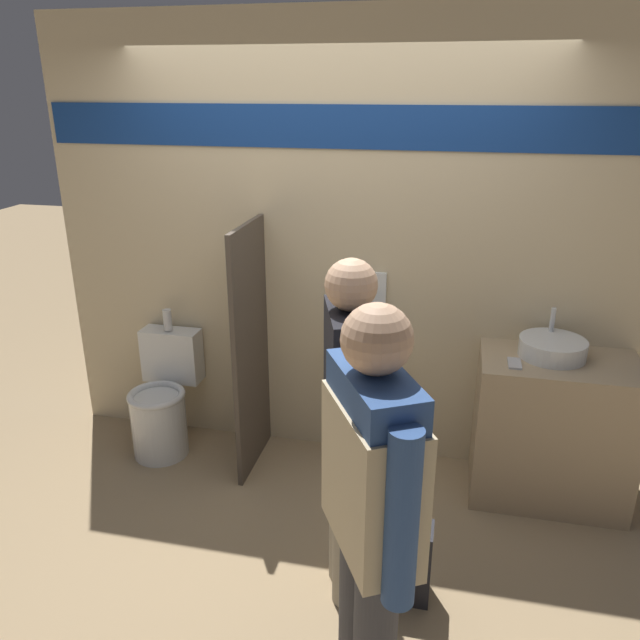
% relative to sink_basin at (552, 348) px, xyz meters
% --- Properties ---
extents(ground_plane, '(16.00, 16.00, 0.00)m').
position_rel_sink_basin_xyz_m(ground_plane, '(-1.28, -0.36, -0.92)').
color(ground_plane, '#997F5B').
extents(display_wall, '(3.63, 0.07, 2.70)m').
position_rel_sink_basin_xyz_m(display_wall, '(-1.28, 0.24, 0.44)').
color(display_wall, beige).
rests_on(display_wall, ground_plane).
extents(sink_counter, '(0.86, 0.52, 0.87)m').
position_rel_sink_basin_xyz_m(sink_counter, '(0.05, -0.05, -0.49)').
color(sink_counter, tan).
rests_on(sink_counter, ground_plane).
extents(sink_basin, '(0.37, 0.37, 0.24)m').
position_rel_sink_basin_xyz_m(sink_basin, '(0.00, 0.00, 0.00)').
color(sink_basin, silver).
rests_on(sink_basin, sink_counter).
extents(cell_phone, '(0.07, 0.14, 0.01)m').
position_rel_sink_basin_xyz_m(cell_phone, '(-0.21, -0.16, -0.05)').
color(cell_phone, '#B7B7BC').
rests_on(cell_phone, sink_counter).
extents(divider_near_counter, '(0.03, 0.59, 1.55)m').
position_rel_sink_basin_xyz_m(divider_near_counter, '(-1.74, -0.09, -0.14)').
color(divider_near_counter, '#4C4238').
rests_on(divider_near_counter, ground_plane).
extents(urinal_near_counter, '(0.32, 0.29, 1.27)m').
position_rel_sink_basin_xyz_m(urinal_near_counter, '(-1.11, 0.07, -0.06)').
color(urinal_near_counter, silver).
rests_on(urinal_near_counter, ground_plane).
extents(toilet, '(0.39, 0.53, 0.92)m').
position_rel_sink_basin_xyz_m(toilet, '(-2.37, -0.08, -0.59)').
color(toilet, silver).
rests_on(toilet, ground_plane).
extents(person_in_vest, '(0.40, 0.53, 1.69)m').
position_rel_sink_basin_xyz_m(person_in_vest, '(-0.78, -1.68, 0.06)').
color(person_in_vest, '#3D3D42').
rests_on(person_in_vest, ground_plane).
extents(person_with_lanyard, '(0.30, 0.55, 1.65)m').
position_rel_sink_basin_xyz_m(person_with_lanyard, '(-0.97, -1.04, -0.01)').
color(person_with_lanyard, gray).
rests_on(person_with_lanyard, ground_plane).
extents(shopping_bag, '(0.29, 0.16, 0.53)m').
position_rel_sink_basin_xyz_m(shopping_bag, '(-0.71, -1.03, -0.72)').
color(shopping_bag, '#232328').
rests_on(shopping_bag, ground_plane).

